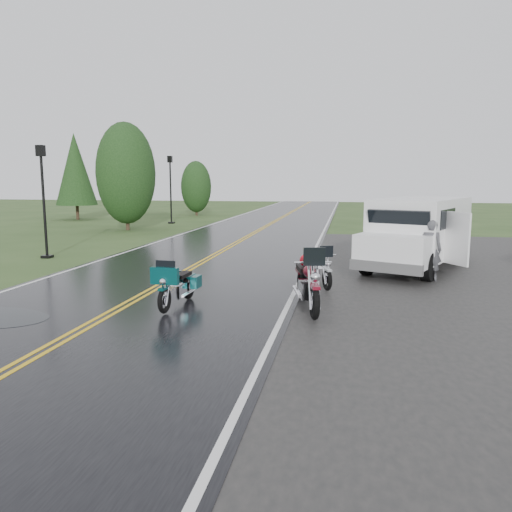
{
  "coord_description": "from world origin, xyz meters",
  "views": [
    {
      "loc": [
        5.12,
        -10.67,
        2.96
      ],
      "look_at": [
        2.8,
        2.0,
        1.0
      ],
      "focal_mm": 35.0,
      "sensor_mm": 36.0,
      "label": 1
    }
  ],
  "objects_px": {
    "person_at_van": "(430,251)",
    "motorcycle_red": "(315,288)",
    "motorcycle_teal": "(164,290)",
    "motorcycle_silver": "(327,271)",
    "lamp_post_near_left": "(44,202)",
    "van_white": "(368,237)",
    "lamp_post_far_left": "(171,190)"
  },
  "relations": [
    {
      "from": "person_at_van",
      "to": "motorcycle_silver",
      "type": "bearing_deg",
      "value": 39.04
    },
    {
      "from": "motorcycle_red",
      "to": "motorcycle_teal",
      "type": "relative_size",
      "value": 1.27
    },
    {
      "from": "van_white",
      "to": "lamp_post_far_left",
      "type": "bearing_deg",
      "value": 150.1
    },
    {
      "from": "van_white",
      "to": "lamp_post_near_left",
      "type": "height_order",
      "value": "lamp_post_near_left"
    },
    {
      "from": "motorcycle_teal",
      "to": "van_white",
      "type": "xyz_separation_m",
      "value": [
        4.55,
        5.65,
        0.62
      ]
    },
    {
      "from": "van_white",
      "to": "lamp_post_far_left",
      "type": "distance_m",
      "value": 21.31
    },
    {
      "from": "motorcycle_silver",
      "to": "lamp_post_near_left",
      "type": "height_order",
      "value": "lamp_post_near_left"
    },
    {
      "from": "motorcycle_teal",
      "to": "motorcycle_silver",
      "type": "distance_m",
      "value": 4.52
    },
    {
      "from": "motorcycle_silver",
      "to": "lamp_post_far_left",
      "type": "bearing_deg",
      "value": 98.3
    },
    {
      "from": "motorcycle_teal",
      "to": "van_white",
      "type": "height_order",
      "value": "van_white"
    },
    {
      "from": "motorcycle_red",
      "to": "lamp_post_near_left",
      "type": "bearing_deg",
      "value": 133.56
    },
    {
      "from": "motorcycle_red",
      "to": "lamp_post_near_left",
      "type": "relative_size",
      "value": 0.59
    },
    {
      "from": "motorcycle_teal",
      "to": "motorcycle_silver",
      "type": "bearing_deg",
      "value": 44.0
    },
    {
      "from": "motorcycle_teal",
      "to": "lamp_post_near_left",
      "type": "bearing_deg",
      "value": 139.57
    },
    {
      "from": "lamp_post_far_left",
      "to": "motorcycle_silver",
      "type": "bearing_deg",
      "value": -59.86
    },
    {
      "from": "motorcycle_red",
      "to": "lamp_post_far_left",
      "type": "xyz_separation_m",
      "value": [
        -11.36,
        22.7,
        1.59
      ]
    },
    {
      "from": "motorcycle_red",
      "to": "lamp_post_near_left",
      "type": "xyz_separation_m",
      "value": [
        -10.72,
        7.03,
        1.41
      ]
    },
    {
      "from": "motorcycle_red",
      "to": "motorcycle_teal",
      "type": "height_order",
      "value": "motorcycle_red"
    },
    {
      "from": "van_white",
      "to": "lamp_post_far_left",
      "type": "xyz_separation_m",
      "value": [
        -12.64,
        17.12,
        1.12
      ]
    },
    {
      "from": "person_at_van",
      "to": "lamp_post_far_left",
      "type": "relative_size",
      "value": 0.39
    },
    {
      "from": "van_white",
      "to": "lamp_post_near_left",
      "type": "relative_size",
      "value": 1.43
    },
    {
      "from": "van_white",
      "to": "motorcycle_red",
      "type": "bearing_deg",
      "value": -79.27
    },
    {
      "from": "motorcycle_teal",
      "to": "person_at_van",
      "type": "distance_m",
      "value": 8.06
    },
    {
      "from": "motorcycle_teal",
      "to": "lamp_post_far_left",
      "type": "relative_size",
      "value": 0.43
    },
    {
      "from": "motorcycle_silver",
      "to": "van_white",
      "type": "xyz_separation_m",
      "value": [
        1.13,
        2.7,
        0.62
      ]
    },
    {
      "from": "person_at_van",
      "to": "motorcycle_red",
      "type": "bearing_deg",
      "value": 62.07
    },
    {
      "from": "motorcycle_silver",
      "to": "lamp_post_far_left",
      "type": "relative_size",
      "value": 0.43
    },
    {
      "from": "lamp_post_far_left",
      "to": "van_white",
      "type": "bearing_deg",
      "value": -53.56
    },
    {
      "from": "van_white",
      "to": "lamp_post_near_left",
      "type": "distance_m",
      "value": 12.12
    },
    {
      "from": "motorcycle_red",
      "to": "motorcycle_silver",
      "type": "height_order",
      "value": "motorcycle_red"
    },
    {
      "from": "motorcycle_teal",
      "to": "lamp_post_near_left",
      "type": "xyz_separation_m",
      "value": [
        -7.44,
        7.1,
        1.57
      ]
    },
    {
      "from": "motorcycle_teal",
      "to": "motorcycle_red",
      "type": "bearing_deg",
      "value": 4.55
    }
  ]
}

